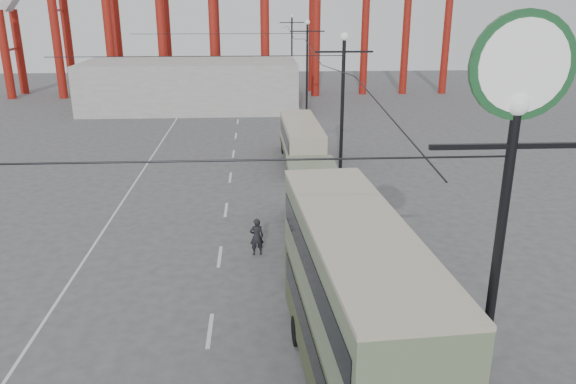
{
  "coord_description": "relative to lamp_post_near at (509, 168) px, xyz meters",
  "views": [
    {
      "loc": [
        0.74,
        -13.11,
        10.91
      ],
      "look_at": [
        2.09,
        10.06,
        3.0
      ],
      "focal_mm": 35.0,
      "sensor_mm": 36.0,
      "label": 1
    }
  ],
  "objects": [
    {
      "name": "double_decker_bus",
      "position": [
        -2.27,
        3.28,
        -4.82
      ],
      "size": [
        3.26,
        10.27,
        5.43
      ],
      "rotation": [
        0.0,
        0.0,
        0.07
      ],
      "color": "#334022",
      "rests_on": "ground"
    },
    {
      "name": "single_decker_green",
      "position": [
        -2.06,
        13.55,
        -6.13
      ],
      "size": [
        2.52,
        10.83,
        3.06
      ],
      "rotation": [
        0.0,
        0.0,
        -0.0
      ],
      "color": "#687857",
      "rests_on": "ground"
    },
    {
      "name": "lamp_post_near",
      "position": [
        0.0,
        0.0,
        0.0
      ],
      "size": [
        3.2,
        0.44,
        10.8
      ],
      "color": "black",
      "rests_on": "ground"
    },
    {
      "name": "lamp_post_distant",
      "position": [
        0.0,
        65.0,
        -3.18
      ],
      "size": [
        3.2,
        0.44,
        9.32
      ],
      "color": "black",
      "rests_on": "ground"
    },
    {
      "name": "fairground_shed",
      "position": [
        -11.6,
        50.0,
        -5.36
      ],
      "size": [
        22.0,
        10.0,
        5.0
      ],
      "primitive_type": "cube",
      "color": "#9A9995",
      "rests_on": "ground"
    },
    {
      "name": "single_decker_cream",
      "position": [
        -1.71,
        28.33,
        -6.21
      ],
      "size": [
        2.59,
        9.46,
        2.93
      ],
      "rotation": [
        0.0,
        0.0,
        0.02
      ],
      "color": "#B8AD94",
      "rests_on": "ground"
    },
    {
      "name": "lamp_post_far",
      "position": [
        0.0,
        43.0,
        -3.18
      ],
      "size": [
        3.2,
        0.44,
        9.32
      ],
      "color": "black",
      "rests_on": "ground"
    },
    {
      "name": "pedestrian",
      "position": [
        -4.92,
        13.15,
        -6.99
      ],
      "size": [
        0.69,
        0.51,
        1.74
      ],
      "primitive_type": "imported",
      "rotation": [
        0.0,
        0.0,
        3.3
      ],
      "color": "black",
      "rests_on": "ground"
    },
    {
      "name": "road_markings",
      "position": [
        -6.46,
        22.7,
        -7.86
      ],
      "size": [
        12.52,
        120.0,
        0.01
      ],
      "color": "silver",
      "rests_on": "ground"
    },
    {
      "name": "lamp_post_mid",
      "position": [
        0.0,
        21.0,
        -3.18
      ],
      "size": [
        3.2,
        0.44,
        9.32
      ],
      "color": "black",
      "rests_on": "ground"
    }
  ]
}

